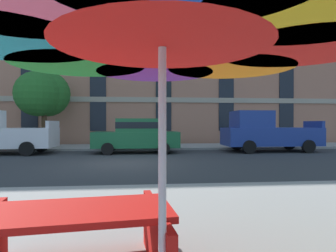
% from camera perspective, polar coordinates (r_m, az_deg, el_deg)
% --- Properties ---
extents(ground_plane, '(120.00, 120.00, 0.00)m').
position_cam_1_polar(ground_plane, '(11.19, -8.95, -7.36)').
color(ground_plane, '#2D3033').
extents(sidewalk_far, '(56.00, 3.60, 0.12)m').
position_cam_1_polar(sidewalk_far, '(17.93, -7.65, -4.18)').
color(sidewalk_far, gray).
rests_on(sidewalk_far, ground).
extents(apartment_building, '(45.68, 12.08, 16.00)m').
position_cam_1_polar(apartment_building, '(26.85, -7.00, 14.48)').
color(apartment_building, '#A87056').
rests_on(apartment_building, ground).
extents(sedan_green, '(4.40, 1.98, 1.78)m').
position_cam_1_polar(sedan_green, '(14.77, -6.22, -1.73)').
color(sedan_green, '#195933').
rests_on(sedan_green, ground).
extents(pickup_blue, '(5.10, 2.12, 2.20)m').
position_cam_1_polar(pickup_blue, '(16.26, 19.22, -1.28)').
color(pickup_blue, navy).
rests_on(pickup_blue, ground).
extents(street_tree_left, '(3.04, 3.48, 4.79)m').
position_cam_1_polar(street_tree_left, '(18.97, -23.81, 5.96)').
color(street_tree_left, '#4C3823').
rests_on(street_tree_left, ground).
extents(patio_umbrella, '(3.39, 3.39, 2.56)m').
position_cam_1_polar(patio_umbrella, '(2.20, -1.16, 20.52)').
color(patio_umbrella, silver).
rests_on(patio_umbrella, ground).
extents(picnic_table, '(1.96, 1.71, 0.77)m').
position_cam_1_polar(picnic_table, '(2.87, -18.97, -20.97)').
color(picnic_table, red).
rests_on(picnic_table, ground).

